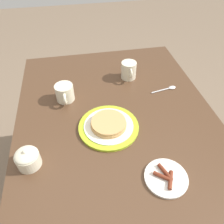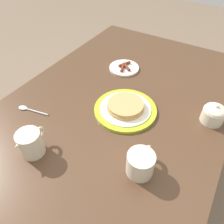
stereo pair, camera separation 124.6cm
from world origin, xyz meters
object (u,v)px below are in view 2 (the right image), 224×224
object	(u,v)px
pancake_plate	(125,108)
coffee_mug	(141,163)
side_plate_bacon	(124,68)
creamer_pitcher	(30,143)
sugar_bowl	(214,114)
spoon	(28,109)

from	to	relation	value
pancake_plate	coffee_mug	xyz separation A→B (m)	(-0.23, -0.18, 0.03)
pancake_plate	side_plate_bacon	xyz separation A→B (m)	(0.28, 0.16, -0.01)
creamer_pitcher	sugar_bowl	world-z (taller)	creamer_pitcher
creamer_pitcher	sugar_bowl	size ratio (longest dim) A/B	1.41
pancake_plate	spoon	xyz separation A→B (m)	(-0.21, 0.35, -0.01)
sugar_bowl	spoon	bearing A→B (deg)	116.42
creamer_pitcher	spoon	size ratio (longest dim) A/B	0.87
side_plate_bacon	creamer_pitcher	bearing A→B (deg)	178.64
side_plate_bacon	spoon	world-z (taller)	side_plate_bacon
sugar_bowl	spoon	xyz separation A→B (m)	(-0.34, 0.68, -0.04)
coffee_mug	creamer_pitcher	bearing A→B (deg)	109.95
pancake_plate	sugar_bowl	world-z (taller)	sugar_bowl
coffee_mug	spoon	world-z (taller)	coffee_mug
coffee_mug	sugar_bowl	world-z (taller)	sugar_bowl
pancake_plate	creamer_pitcher	size ratio (longest dim) A/B	2.10
pancake_plate	creamer_pitcher	bearing A→B (deg)	153.76
side_plate_bacon	spoon	distance (m)	0.52
side_plate_bacon	coffee_mug	world-z (taller)	coffee_mug
side_plate_bacon	creamer_pitcher	xyz separation A→B (m)	(-0.63, 0.01, 0.04)
pancake_plate	spoon	bearing A→B (deg)	120.71
coffee_mug	pancake_plate	bearing A→B (deg)	38.19
pancake_plate	creamer_pitcher	xyz separation A→B (m)	(-0.35, 0.17, 0.03)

